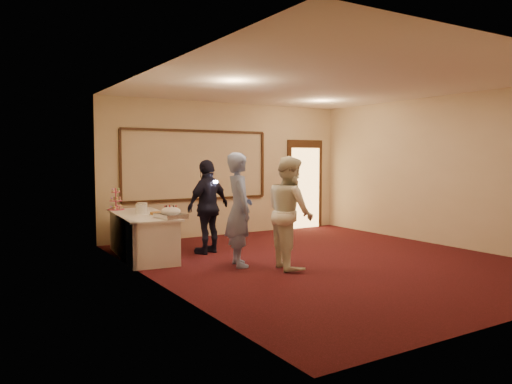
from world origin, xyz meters
TOP-DOWN VIEW (x-y plane):
  - floor at (0.00, 0.00)m, footprint 7.00×7.00m
  - room_walls at (0.00, 0.00)m, footprint 6.04×7.04m
  - wall_molding at (-0.80, 3.47)m, footprint 3.45×0.04m
  - doorway at (2.15, 3.45)m, footprint 1.05×0.07m
  - buffet_table at (-2.56, 1.98)m, footprint 1.10×2.32m
  - pavlova_tray at (-2.37, 1.11)m, footprint 0.44×0.57m
  - cupcake_stand at (-2.76, 2.91)m, footprint 0.31×0.31m
  - plate_stack_a at (-2.58, 1.97)m, footprint 0.21×0.21m
  - plate_stack_b at (-2.42, 2.40)m, footprint 0.19×0.19m
  - tart at (-2.41, 1.67)m, footprint 0.25×0.25m
  - man at (-1.45, 0.45)m, footprint 0.60×0.76m
  - woman at (-0.84, -0.12)m, footprint 0.86×1.00m
  - guest at (-1.41, 1.68)m, footprint 1.10×0.76m
  - camera_flash at (-1.34, 1.53)m, footprint 0.08×0.05m

SIDE VIEW (x-z plane):
  - floor at x=0.00m, z-range 0.00..0.00m
  - buffet_table at x=-2.56m, z-range 0.00..0.77m
  - tart at x=-2.41m, z-range 0.77..0.82m
  - plate_stack_b at x=-2.42m, z-range 0.77..0.93m
  - plate_stack_a at x=-2.58m, z-range 0.77..0.94m
  - pavlova_tray at x=-2.37m, z-range 0.76..0.96m
  - guest at x=-1.41m, z-range 0.00..1.73m
  - woman at x=-0.84m, z-range 0.00..1.79m
  - man at x=-1.45m, z-range 0.00..1.85m
  - cupcake_stand at x=-2.76m, z-range 0.70..1.16m
  - doorway at x=2.15m, z-range -0.02..2.18m
  - camera_flash at x=-1.34m, z-range 1.30..1.35m
  - wall_molding at x=-0.80m, z-range 0.83..2.38m
  - room_walls at x=0.00m, z-range 0.52..3.54m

